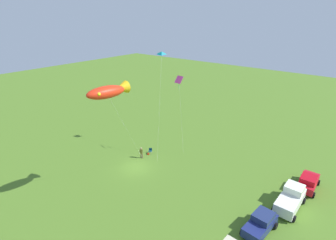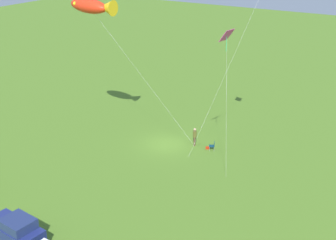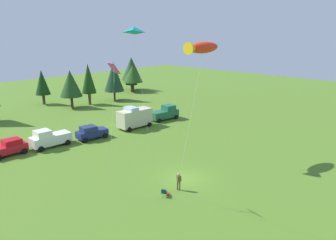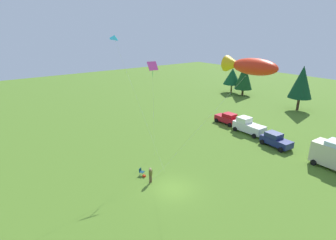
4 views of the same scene
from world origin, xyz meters
name	(u,v)px [view 2 (image 2 of 4)]	position (x,y,z in m)	size (l,w,h in m)	color
ground_plane	(167,144)	(0.00, 0.00, 0.00)	(160.00, 160.00, 0.00)	#4D7323
person_kite_flyer	(195,135)	(-2.33, -1.19, 1.02)	(0.42, 0.54, 1.74)	brown
folding_chair	(213,145)	(-4.24, -1.16, 0.49)	(0.65, 0.65, 0.82)	#0E364A
backpack_on_grass	(207,148)	(-3.71, -1.13, 0.11)	(0.32, 0.22, 0.22)	red
car_navy_hatch	(15,230)	(0.55, 17.61, 0.95)	(4.36, 2.56, 1.89)	navy
kite_large_fish	(93,6)	(5.59, 2.81, 12.70)	(10.70, 4.90, 13.38)	red
kite_diamond_rainbow	(227,39)	(-6.66, 2.28, 11.22)	(1.19, 1.19, 11.95)	#D13C8E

